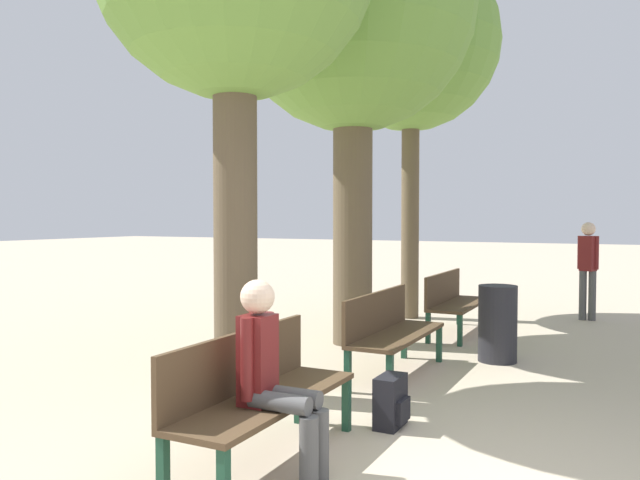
% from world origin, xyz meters
% --- Properties ---
extents(bench_row_0, '(0.52, 1.76, 0.89)m').
position_xyz_m(bench_row_0, '(-1.52, 0.15, 0.52)').
color(bench_row_0, '#4C3823').
rests_on(bench_row_0, ground_plane).
extents(bench_row_1, '(0.52, 1.76, 0.89)m').
position_xyz_m(bench_row_1, '(-1.52, 2.80, 0.52)').
color(bench_row_1, '#4C3823').
rests_on(bench_row_1, ground_plane).
extents(bench_row_2, '(0.52, 1.76, 0.89)m').
position_xyz_m(bench_row_2, '(-1.52, 5.46, 0.52)').
color(bench_row_2, '#4C3823').
rests_on(bench_row_2, ground_plane).
extents(tree_row_1, '(3.24, 3.24, 6.09)m').
position_xyz_m(tree_row_1, '(-2.55, 4.17, 4.39)').
color(tree_row_1, brown).
rests_on(tree_row_1, ground_plane).
extents(tree_row_2, '(2.95, 2.95, 6.10)m').
position_xyz_m(tree_row_2, '(-2.55, 6.59, 4.59)').
color(tree_row_2, brown).
rests_on(tree_row_2, ground_plane).
extents(person_seated, '(0.60, 0.34, 1.29)m').
position_xyz_m(person_seated, '(-1.27, -0.03, 0.69)').
color(person_seated, '#4C4C4C').
rests_on(person_seated, ground_plane).
extents(backpack, '(0.22, 0.34, 0.42)m').
position_xyz_m(backpack, '(-0.92, 1.23, 0.20)').
color(backpack, black).
rests_on(backpack, ground_plane).
extents(pedestrian_near, '(0.33, 0.26, 1.62)m').
position_xyz_m(pedestrian_near, '(0.16, 7.67, 0.93)').
color(pedestrian_near, '#4C4C4C').
rests_on(pedestrian_near, ground_plane).
extents(trash_bin, '(0.45, 0.45, 0.90)m').
position_xyz_m(trash_bin, '(-0.59, 3.97, 0.45)').
color(trash_bin, '#232328').
rests_on(trash_bin, ground_plane).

